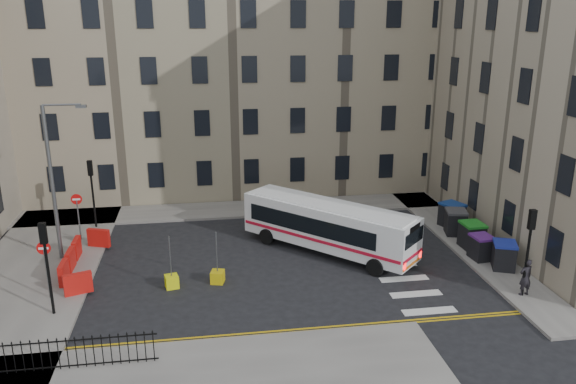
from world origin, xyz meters
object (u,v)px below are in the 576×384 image
object	(u,v)px
streetlamp	(52,181)
wheelie_bin_c	(472,235)
wheelie_bin_e	(452,215)
wheelie_bin_a	(504,255)
bus	(328,225)
pedestrian	(525,277)
bollard_chevron	(218,277)
wheelie_bin_d	(456,222)
wheelie_bin_b	(481,247)
bollard_yellow	(172,282)

from	to	relation	value
streetlamp	wheelie_bin_c	xyz separation A→B (m)	(21.85, -1.92, -3.47)
wheelie_bin_c	wheelie_bin_e	size ratio (longest dim) A/B	0.87
streetlamp	wheelie_bin_a	bearing A→B (deg)	-11.86
bus	wheelie_bin_e	distance (m)	8.51
pedestrian	bollard_chevron	size ratio (longest dim) A/B	2.92
wheelie_bin_d	bollard_chevron	xyz separation A→B (m)	(-13.85, -3.97, -0.58)
wheelie_bin_a	wheelie_bin_e	world-z (taller)	wheelie_bin_e
wheelie_bin_c	wheelie_bin_e	xyz separation A→B (m)	(0.32, 3.28, 0.01)
bus	wheelie_bin_a	size ratio (longest dim) A/B	5.51
wheelie_bin_e	wheelie_bin_a	bearing A→B (deg)	-111.70
streetlamp	wheelie_bin_b	size ratio (longest dim) A/B	6.38
wheelie_bin_d	bollard_yellow	size ratio (longest dim) A/B	2.57
wheelie_bin_a	pedestrian	xyz separation A→B (m)	(-0.53, -2.80, 0.18)
streetlamp	bollard_yellow	size ratio (longest dim) A/B	13.57
bus	wheelie_bin_c	world-z (taller)	bus
wheelie_bin_d	wheelie_bin_c	bearing A→B (deg)	-76.23
wheelie_bin_e	bollard_chevron	bearing A→B (deg)	178.07
wheelie_bin_b	wheelie_bin_e	xyz separation A→B (m)	(0.53, 4.77, 0.08)
bollard_yellow	bus	bearing A→B (deg)	20.41
wheelie_bin_c	pedestrian	world-z (taller)	pedestrian
bus	wheelie_bin_c	size ratio (longest dim) A/B	6.06
streetlamp	wheelie_bin_d	world-z (taller)	streetlamp
streetlamp	bus	bearing A→B (deg)	-3.96
bus	bollard_chevron	bearing A→B (deg)	160.70
streetlamp	bollard_chevron	xyz separation A→B (m)	(8.00, -3.83, -4.04)
wheelie_bin_a	wheelie_bin_b	world-z (taller)	wheelie_bin_a
bus	wheelie_bin_d	bearing A→B (deg)	-36.60
wheelie_bin_c	wheelie_bin_e	bearing A→B (deg)	82.09
streetlamp	bus	distance (m)	14.33
pedestrian	wheelie_bin_c	bearing A→B (deg)	-100.58
bollard_yellow	bollard_chevron	world-z (taller)	same
streetlamp	bollard_yellow	bearing A→B (deg)	-34.43
wheelie_bin_b	bollard_yellow	distance (m)	15.82
pedestrian	streetlamp	bearing A→B (deg)	-27.83
streetlamp	wheelie_bin_e	world-z (taller)	streetlamp
streetlamp	wheelie_bin_e	distance (m)	22.48
wheelie_bin_b	wheelie_bin_c	bearing A→B (deg)	77.03
streetlamp	pedestrian	size ratio (longest dim) A/B	4.64
wheelie_bin_d	pedestrian	size ratio (longest dim) A/B	0.88
bollard_yellow	wheelie_bin_a	bearing A→B (deg)	-2.29
bollard_yellow	bollard_chevron	size ratio (longest dim) A/B	1.00
bus	bollard_yellow	world-z (taller)	bus
wheelie_bin_a	wheelie_bin_e	distance (m)	6.02
streetlamp	wheelie_bin_b	world-z (taller)	streetlamp
pedestrian	bollard_yellow	distance (m)	16.22
wheelie_bin_e	bollard_chevron	size ratio (longest dim) A/B	2.72
wheelie_bin_d	pedestrian	world-z (taller)	pedestrian
streetlamp	wheelie_bin_d	size ratio (longest dim) A/B	5.28
wheelie_bin_a	wheelie_bin_c	size ratio (longest dim) A/B	1.10
wheelie_bin_c	bollard_chevron	xyz separation A→B (m)	(-13.85, -1.91, -0.57)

